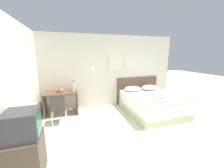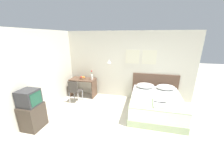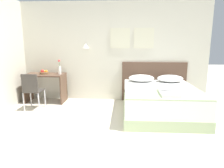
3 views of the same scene
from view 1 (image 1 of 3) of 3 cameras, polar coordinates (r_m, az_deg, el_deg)
name	(u,v)px [view 1 (image 1 of 3)]	position (r m, az deg, el deg)	size (l,w,h in m)	color
ground_plane	(144,153)	(3.16, 13.13, -26.23)	(24.00, 24.00, 0.00)	beige
wall_back	(107,71)	(5.16, -2.27, 5.25)	(5.43, 0.31, 2.65)	beige
bed	(151,104)	(4.94, 15.97, -7.93)	(1.62, 2.03, 0.59)	#B2C693
headboard	(137,90)	(5.72, 10.40, -2.39)	(1.74, 0.06, 1.06)	brown
pillow_left	(133,89)	(5.25, 8.53, -1.96)	(0.65, 0.48, 0.18)	white
pillow_right	(149,87)	(5.60, 15.29, -1.36)	(0.65, 0.48, 0.18)	white
throw_blanket	(163,101)	(4.39, 20.43, -6.48)	(1.57, 0.81, 0.02)	#B2C693
folded_towel_near_foot	(161,98)	(4.51, 19.87, -5.37)	(0.33, 0.35, 0.06)	white
folded_towel_mid_bed	(168,101)	(4.30, 22.09, -6.41)	(0.34, 0.33, 0.06)	white
desk	(61,99)	(4.81, -20.40, -5.97)	(1.03, 0.59, 0.76)	brown
desk_chair	(58,107)	(4.15, -21.40, -8.84)	(0.40, 0.40, 0.88)	#3D3833
fruit_bowl	(60,91)	(4.72, -20.77, -2.65)	(0.25, 0.25, 0.13)	brown
flower_vase	(74,87)	(4.69, -15.68, -1.26)	(0.08, 0.08, 0.38)	silver
tv_stand	(27,157)	(2.81, -31.80, -24.48)	(0.47, 0.57, 0.70)	#3D3328
television	(22,125)	(2.53, -33.20, -13.95)	(0.46, 0.46, 0.43)	#2D2D30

